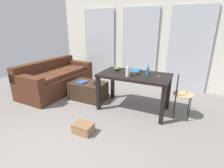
{
  "coord_description": "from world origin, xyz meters",
  "views": [
    {
      "loc": [
        1.44,
        -1.3,
        1.67
      ],
      "look_at": [
        -0.13,
        1.94,
        0.41
      ],
      "focal_mm": 27.4,
      "sensor_mm": 36.0,
      "label": 1
    }
  ],
  "objects_px": {
    "craft_table": "(134,79)",
    "shoebox": "(83,128)",
    "coffee_table": "(88,91)",
    "magazine": "(83,82)",
    "couch": "(56,79)",
    "scissors": "(158,76)",
    "bottle_near": "(148,71)",
    "bottle_far": "(128,72)",
    "bowl": "(117,68)",
    "wire_chair": "(180,90)",
    "tv_remote_primary": "(95,83)",
    "book_stack": "(135,71)"
  },
  "relations": [
    {
      "from": "bottle_near",
      "to": "book_stack",
      "type": "xyz_separation_m",
      "value": [
        -0.29,
        0.1,
        -0.05
      ]
    },
    {
      "from": "coffee_table",
      "to": "bowl",
      "type": "xyz_separation_m",
      "value": [
        0.69,
        0.11,
        0.59
      ]
    },
    {
      "from": "bowl",
      "to": "book_stack",
      "type": "height_order",
      "value": "bowl"
    },
    {
      "from": "craft_table",
      "to": "shoebox",
      "type": "xyz_separation_m",
      "value": [
        -0.45,
        -1.15,
        -0.57
      ]
    },
    {
      "from": "tv_remote_primary",
      "to": "scissors",
      "type": "bearing_deg",
      "value": -22.99
    },
    {
      "from": "shoebox",
      "to": "book_stack",
      "type": "bearing_deg",
      "value": 72.21
    },
    {
      "from": "bottle_far",
      "to": "bowl",
      "type": "distance_m",
      "value": 0.51
    },
    {
      "from": "couch",
      "to": "coffee_table",
      "type": "xyz_separation_m",
      "value": [
        1.04,
        -0.07,
        -0.11
      ]
    },
    {
      "from": "scissors",
      "to": "shoebox",
      "type": "relative_size",
      "value": 0.38
    },
    {
      "from": "bowl",
      "to": "book_stack",
      "type": "bearing_deg",
      "value": -3.4
    },
    {
      "from": "craft_table",
      "to": "wire_chair",
      "type": "height_order",
      "value": "wire_chair"
    },
    {
      "from": "craft_table",
      "to": "bowl",
      "type": "distance_m",
      "value": 0.48
    },
    {
      "from": "wire_chair",
      "to": "bowl",
      "type": "xyz_separation_m",
      "value": [
        -1.3,
        0.07,
        0.26
      ]
    },
    {
      "from": "coffee_table",
      "to": "magazine",
      "type": "xyz_separation_m",
      "value": [
        -0.11,
        -0.06,
        0.21
      ]
    },
    {
      "from": "shoebox",
      "to": "scissors",
      "type": "bearing_deg",
      "value": 54.18
    },
    {
      "from": "couch",
      "to": "scissors",
      "type": "distance_m",
      "value": 2.64
    },
    {
      "from": "couch",
      "to": "bottle_near",
      "type": "xyz_separation_m",
      "value": [
        2.42,
        -0.08,
        0.51
      ]
    },
    {
      "from": "book_stack",
      "to": "magazine",
      "type": "height_order",
      "value": "book_stack"
    },
    {
      "from": "coffee_table",
      "to": "magazine",
      "type": "bearing_deg",
      "value": -152.43
    },
    {
      "from": "coffee_table",
      "to": "bottle_far",
      "type": "xyz_separation_m",
      "value": [
        1.06,
        -0.24,
        0.64
      ]
    },
    {
      "from": "craft_table",
      "to": "bottle_near",
      "type": "distance_m",
      "value": 0.31
    },
    {
      "from": "scissors",
      "to": "shoebox",
      "type": "distance_m",
      "value": 1.66
    },
    {
      "from": "bottle_near",
      "to": "scissors",
      "type": "relative_size",
      "value": 1.66
    },
    {
      "from": "craft_table",
      "to": "magazine",
      "type": "relative_size",
      "value": 6.09
    },
    {
      "from": "coffee_table",
      "to": "book_stack",
      "type": "xyz_separation_m",
      "value": [
        1.09,
        0.09,
        0.58
      ]
    },
    {
      "from": "bowl",
      "to": "shoebox",
      "type": "bearing_deg",
      "value": -90.58
    },
    {
      "from": "couch",
      "to": "scissors",
      "type": "bearing_deg",
      "value": -0.62
    },
    {
      "from": "coffee_table",
      "to": "craft_table",
      "type": "distance_m",
      "value": 1.21
    },
    {
      "from": "bottle_near",
      "to": "magazine",
      "type": "relative_size",
      "value": 0.89
    },
    {
      "from": "wire_chair",
      "to": "bowl",
      "type": "height_order",
      "value": "wire_chair"
    },
    {
      "from": "magazine",
      "to": "scissors",
      "type": "bearing_deg",
      "value": 13.64
    },
    {
      "from": "bottle_near",
      "to": "bowl",
      "type": "bearing_deg",
      "value": 170.05
    },
    {
      "from": "craft_table",
      "to": "bowl",
      "type": "relative_size",
      "value": 9.28
    },
    {
      "from": "craft_table",
      "to": "shoebox",
      "type": "distance_m",
      "value": 1.36
    },
    {
      "from": "scissors",
      "to": "shoebox",
      "type": "height_order",
      "value": "scissors"
    },
    {
      "from": "bottle_far",
      "to": "magazine",
      "type": "distance_m",
      "value": 1.26
    },
    {
      "from": "shoebox",
      "to": "couch",
      "type": "bearing_deg",
      "value": 143.88
    },
    {
      "from": "craft_table",
      "to": "tv_remote_primary",
      "type": "distance_m",
      "value": 0.97
    },
    {
      "from": "bottle_near",
      "to": "scissors",
      "type": "xyz_separation_m",
      "value": [
        0.19,
        0.05,
        -0.07
      ]
    },
    {
      "from": "book_stack",
      "to": "couch",
      "type": "bearing_deg",
      "value": -179.5
    },
    {
      "from": "craft_table",
      "to": "tv_remote_primary",
      "type": "height_order",
      "value": "craft_table"
    },
    {
      "from": "craft_table",
      "to": "bowl",
      "type": "xyz_separation_m",
      "value": [
        -0.44,
        0.14,
        0.14
      ]
    },
    {
      "from": "craft_table",
      "to": "bottle_far",
      "type": "distance_m",
      "value": 0.29
    },
    {
      "from": "craft_table",
      "to": "bottle_far",
      "type": "xyz_separation_m",
      "value": [
        -0.07,
        -0.2,
        0.19
      ]
    },
    {
      "from": "craft_table",
      "to": "bottle_far",
      "type": "height_order",
      "value": "bottle_far"
    },
    {
      "from": "couch",
      "to": "tv_remote_primary",
      "type": "height_order",
      "value": "couch"
    },
    {
      "from": "bottle_near",
      "to": "bottle_far",
      "type": "xyz_separation_m",
      "value": [
        -0.32,
        -0.23,
        0.01
      ]
    },
    {
      "from": "coffee_table",
      "to": "tv_remote_primary",
      "type": "relative_size",
      "value": 4.42
    },
    {
      "from": "wire_chair",
      "to": "tv_remote_primary",
      "type": "distance_m",
      "value": 1.82
    },
    {
      "from": "coffee_table",
      "to": "wire_chair",
      "type": "bearing_deg",
      "value": 1.15
    }
  ]
}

